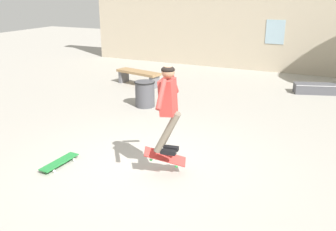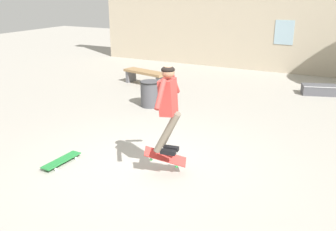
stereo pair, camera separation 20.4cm
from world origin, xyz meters
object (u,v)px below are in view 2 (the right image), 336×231
object	(u,v)px
trash_bin	(150,93)
skater	(168,102)
skate_ledge	(334,90)
skateboard_flipping	(165,157)
skateboard_resting	(61,160)
park_bench	(145,75)

from	to	relation	value
trash_bin	skater	world-z (taller)	skater
skate_ledge	skateboard_flipping	bearing A→B (deg)	-125.90
skate_ledge	skateboard_flipping	size ratio (longest dim) A/B	2.91
trash_bin	skate_ledge	bearing A→B (deg)	38.45
skateboard_flipping	skateboard_resting	world-z (taller)	skateboard_flipping
park_bench	skateboard_flipping	distance (m)	6.47
park_bench	skater	bearing A→B (deg)	-43.85
skater	skateboard_flipping	distance (m)	1.05
skater	skateboard_flipping	world-z (taller)	skater
trash_bin	skateboard_resting	xyz separation A→B (m)	(0.30, -3.90, -0.31)
skater	skateboard_flipping	xyz separation A→B (m)	(-0.10, 0.10, -1.05)
trash_bin	skateboard_flipping	bearing A→B (deg)	-56.58
skate_ledge	trash_bin	distance (m)	5.71
skate_ledge	skateboard_resting	xyz separation A→B (m)	(-4.17, -7.44, -0.08)
skateboard_resting	skater	bearing A→B (deg)	104.00
park_bench	skate_ledge	size ratio (longest dim) A/B	0.86
park_bench	skater	distance (m)	6.68
skateboard_resting	skate_ledge	bearing A→B (deg)	152.84
skateboard_flipping	skateboard_resting	distance (m)	2.01
skate_ledge	skateboard_flipping	world-z (taller)	skateboard_flipping
skateboard_resting	trash_bin	bearing A→B (deg)	-173.53
park_bench	skate_ledge	distance (m)	6.01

